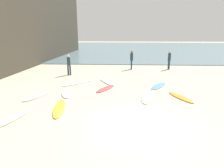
# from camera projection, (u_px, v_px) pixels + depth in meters

# --- Properties ---
(ground_plane) EXTENTS (120.00, 120.00, 0.00)m
(ground_plane) POSITION_uv_depth(u_px,v_px,m) (141.00, 126.00, 7.77)
(ground_plane) COLOR beige
(ocean_water) EXTENTS (120.00, 40.00, 0.08)m
(ocean_water) POSITION_uv_depth(u_px,v_px,m) (126.00, 48.00, 40.57)
(ocean_water) COLOR slate
(ocean_water) RESTS_ON ground_plane
(surfboard_0) EXTENTS (0.99, 2.25, 0.08)m
(surfboard_0) POSITION_uv_depth(u_px,v_px,m) (147.00, 97.00, 11.00)
(surfboard_0) COLOR silver
(surfboard_0) RESTS_ON ground_plane
(surfboard_1) EXTENTS (1.07, 2.08, 0.08)m
(surfboard_1) POSITION_uv_depth(u_px,v_px,m) (10.00, 119.00, 8.28)
(surfboard_1) COLOR beige
(surfboard_1) RESTS_ON ground_plane
(surfboard_2) EXTENTS (1.21, 2.01, 0.08)m
(surfboard_2) POSITION_uv_depth(u_px,v_px,m) (66.00, 93.00, 11.69)
(surfboard_2) COLOR white
(surfboard_2) RESTS_ON ground_plane
(surfboard_3) EXTENTS (1.39, 2.05, 0.08)m
(surfboard_3) POSITION_uv_depth(u_px,v_px,m) (106.00, 88.00, 12.66)
(surfboard_3) COLOR #DD4B4F
(surfboard_3) RESTS_ON ground_plane
(surfboard_4) EXTENTS (0.95, 2.42, 0.07)m
(surfboard_4) POSITION_uv_depth(u_px,v_px,m) (59.00, 108.00, 9.45)
(surfboard_4) COLOR yellow
(surfboard_4) RESTS_ON ground_plane
(surfboard_5) EXTENTS (2.14, 2.18, 0.06)m
(surfboard_5) POSITION_uv_depth(u_px,v_px,m) (78.00, 83.00, 14.01)
(surfboard_5) COLOR silver
(surfboard_5) RESTS_ON ground_plane
(surfboard_6) EXTENTS (1.62, 2.15, 0.06)m
(surfboard_6) POSITION_uv_depth(u_px,v_px,m) (159.00, 86.00, 13.29)
(surfboard_6) COLOR #5691E2
(surfboard_6) RESTS_ON ground_plane
(surfboard_7) EXTENTS (1.28, 2.10, 0.08)m
(surfboard_7) POSITION_uv_depth(u_px,v_px,m) (181.00, 97.00, 11.02)
(surfboard_7) COLOR orange
(surfboard_7) RESTS_ON ground_plane
(surfboard_8) EXTENTS (1.62, 2.35, 0.08)m
(surfboard_8) POSITION_uv_depth(u_px,v_px,m) (107.00, 82.00, 14.30)
(surfboard_8) COLOR white
(surfboard_8) RESTS_ON ground_plane
(surfboard_9) EXTENTS (1.30, 2.14, 0.08)m
(surfboard_9) POSITION_uv_depth(u_px,v_px,m) (37.00, 96.00, 11.23)
(surfboard_9) COLOR silver
(surfboard_9) RESTS_ON ground_plane
(beachgoer_near) EXTENTS (0.34, 0.33, 1.74)m
(beachgoer_near) POSITION_uv_depth(u_px,v_px,m) (69.00, 64.00, 16.38)
(beachgoer_near) COLOR #1E3342
(beachgoer_near) RESTS_ON ground_plane
(beachgoer_mid) EXTENTS (0.30, 0.34, 1.81)m
(beachgoer_mid) POSITION_uv_depth(u_px,v_px,m) (169.00, 59.00, 18.75)
(beachgoer_mid) COLOR #1E3342
(beachgoer_mid) RESTS_ON ground_plane
(beachgoer_far) EXTENTS (0.28, 0.34, 1.85)m
(beachgoer_far) POSITION_uv_depth(u_px,v_px,m) (132.00, 59.00, 18.73)
(beachgoer_far) COLOR #1E3342
(beachgoer_far) RESTS_ON ground_plane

